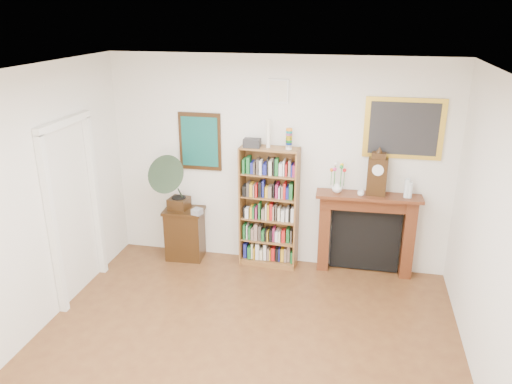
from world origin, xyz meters
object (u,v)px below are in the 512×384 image
at_px(cd_stack, 197,212).
at_px(bottle_left, 407,188).
at_px(mantel_clock, 377,175).
at_px(flower_vase, 337,187).
at_px(teacup, 361,193).
at_px(fireplace, 366,226).
at_px(bookshelf, 269,201).
at_px(side_cabinet, 185,234).
at_px(gramophone, 174,180).
at_px(bottle_right, 410,190).

bearing_deg(cd_stack, bottle_left, 4.01).
bearing_deg(mantel_clock, flower_vase, -173.60).
bearing_deg(teacup, fireplace, 50.04).
bearing_deg(bookshelf, side_cabinet, -173.43).
bearing_deg(fireplace, side_cabinet, -179.57).
height_order(mantel_clock, bottle_left, mantel_clock).
bearing_deg(bookshelf, cd_stack, -165.03).
bearing_deg(side_cabinet, gramophone, -123.42).
xyz_separation_m(bookshelf, gramophone, (-1.25, -0.18, 0.28)).
bearing_deg(bottle_right, teacup, -174.28).
bearing_deg(cd_stack, teacup, 3.30).
bearing_deg(bottle_left, fireplace, 172.66).
bearing_deg(bottle_left, side_cabinet, -178.85).
bearing_deg(flower_vase, gramophone, -174.97).
height_order(gramophone, bottle_left, gramophone).
xyz_separation_m(fireplace, flower_vase, (-0.40, -0.05, 0.53)).
bearing_deg(side_cabinet, bottle_right, -2.37).
distance_m(cd_stack, bottle_left, 2.72).
relative_size(bookshelf, bottle_right, 9.54).
bearing_deg(mantel_clock, side_cabinet, -172.60).
distance_m(fireplace, mantel_clock, 0.73).
xyz_separation_m(teacup, bottle_right, (0.59, 0.06, 0.07)).
distance_m(fireplace, gramophone, 2.60).
bearing_deg(bottle_left, teacup, -173.29).
height_order(bookshelf, cd_stack, bookshelf).
bearing_deg(mantel_clock, bottle_right, 3.14).
relative_size(fireplace, bottle_left, 5.55).
distance_m(gramophone, bottle_left, 2.99).
bearing_deg(gramophone, teacup, 9.26).
bearing_deg(bottle_left, bottle_right, -10.15).
relative_size(side_cabinet, teacup, 8.72).
distance_m(side_cabinet, bottle_left, 3.04).
distance_m(gramophone, teacup, 2.43).
distance_m(bookshelf, side_cabinet, 1.31).
height_order(cd_stack, mantel_clock, mantel_clock).
xyz_separation_m(bookshelf, teacup, (1.18, -0.06, 0.22)).
bearing_deg(teacup, cd_stack, -176.70).
relative_size(gramophone, flower_vase, 5.91).
bearing_deg(side_cabinet, fireplace, -0.67).
xyz_separation_m(bookshelf, fireplace, (1.28, 0.06, -0.27)).
bearing_deg(mantel_clock, bookshelf, -173.66).
distance_m(cd_stack, mantel_clock, 2.39).
bearing_deg(mantel_clock, gramophone, -169.99).
bearing_deg(teacup, gramophone, -177.30).
relative_size(bookshelf, side_cabinet, 2.61).
height_order(side_cabinet, mantel_clock, mantel_clock).
distance_m(mantel_clock, bottle_right, 0.44).
relative_size(side_cabinet, cd_stack, 6.09).
xyz_separation_m(side_cabinet, mantel_clock, (2.54, 0.07, 1.02)).
relative_size(fireplace, gramophone, 1.60).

